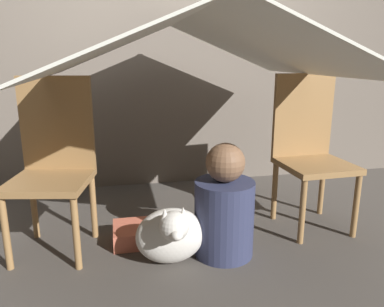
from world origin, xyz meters
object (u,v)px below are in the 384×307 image
chair_right (310,147)px  person_front (224,209)px  chair_left (53,160)px  dog (171,234)px

chair_right → person_front: 0.75m
chair_left → person_front: size_ratio=1.53×
chair_left → chair_right: size_ratio=1.00×
chair_right → chair_left: bearing=177.5°
chair_right → dog: chair_right is taller
chair_right → person_front: size_ratio=1.53×
chair_right → person_front: chair_right is taller
person_front → dog: person_front is taller
dog → person_front: bearing=10.0°
person_front → chair_left: bearing=162.2°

